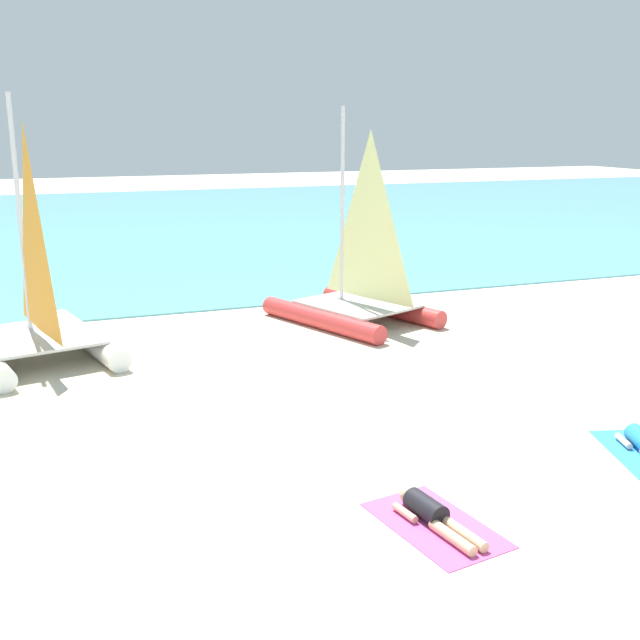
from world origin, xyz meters
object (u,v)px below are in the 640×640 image
sailboat_white (36,321)px  sailboat_red (356,292)px  towel_left (435,525)px  sunbather_left (432,514)px

sailboat_white → sailboat_red: bearing=-9.6°
sailboat_red → towel_left: 10.48m
towel_left → sunbather_left: bearing=99.4°
sailboat_white → towel_left: bearing=-77.1°
sailboat_red → sunbather_left: sailboat_red is taller
sailboat_red → towel_left: sailboat_red is taller
towel_left → sailboat_red: bearing=72.6°
sailboat_red → sunbather_left: (-3.13, -9.90, -0.68)m
sunbather_left → sailboat_red: bearing=63.1°
sailboat_red → sunbather_left: size_ratio=3.48×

